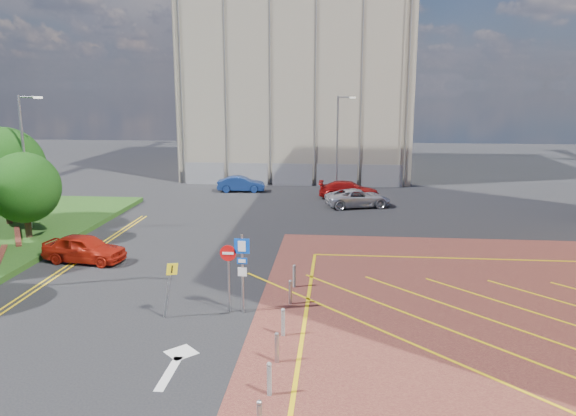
# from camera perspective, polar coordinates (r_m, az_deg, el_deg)

# --- Properties ---
(ground) EXTENTS (140.00, 140.00, 0.00)m
(ground) POSITION_cam_1_polar(r_m,az_deg,el_deg) (21.97, -6.34, -11.45)
(ground) COLOR black
(ground) RESTS_ON ground
(tree_c) EXTENTS (4.00, 4.00, 4.90)m
(tree_c) POSITION_cam_1_polar(r_m,az_deg,el_deg) (35.00, -25.22, 1.89)
(tree_c) COLOR #3D2B1C
(tree_c) RESTS_ON grass_bed
(tree_d) EXTENTS (5.00, 5.00, 6.08)m
(tree_d) POSITION_cam_1_polar(r_m,az_deg,el_deg) (38.99, -26.92, 3.69)
(tree_d) COLOR #3D2B1C
(tree_d) RESTS_ON grass_bed
(lamp_left_far) EXTENTS (1.53, 0.16, 8.00)m
(lamp_left_far) POSITION_cam_1_polar(r_m,az_deg,el_deg) (36.97, -25.11, 4.70)
(lamp_left_far) COLOR #9EA0A8
(lamp_left_far) RESTS_ON grass_bed
(lamp_back) EXTENTS (1.53, 0.16, 8.00)m
(lamp_back) POSITION_cam_1_polar(r_m,az_deg,el_deg) (47.88, 5.13, 6.93)
(lamp_back) COLOR #9EA0A8
(lamp_back) RESTS_ON ground
(sign_cluster) EXTENTS (1.17, 0.12, 3.20)m
(sign_cluster) POSITION_cam_1_polar(r_m,az_deg,el_deg) (22.12, -5.19, -5.83)
(sign_cluster) COLOR #9EA0A8
(sign_cluster) RESTS_ON ground
(warning_sign) EXTENTS (0.63, 0.39, 2.25)m
(warning_sign) POSITION_cam_1_polar(r_m,az_deg,el_deg) (22.15, -11.96, -7.47)
(warning_sign) COLOR #9EA0A8
(warning_sign) RESTS_ON ground
(bollard_row) EXTENTS (0.14, 11.14, 0.90)m
(bollard_row) POSITION_cam_1_polar(r_m,az_deg,el_deg) (19.94, -0.70, -12.45)
(bollard_row) COLOR #9EA0A8
(bollard_row) RESTS_ON forecourt
(construction_building) EXTENTS (21.20, 19.20, 22.00)m
(construction_building) POSITION_cam_1_polar(r_m,az_deg,el_deg) (59.86, 1.27, 14.42)
(construction_building) COLOR #A49786
(construction_building) RESTS_ON ground
(construction_fence) EXTENTS (21.60, 0.06, 2.00)m
(construction_fence) POSITION_cam_1_polar(r_m,az_deg,el_deg) (50.39, 1.55, 3.40)
(construction_fence) COLOR gray
(construction_fence) RESTS_ON ground
(car_red_left) EXTENTS (4.41, 2.26, 1.44)m
(car_red_left) POSITION_cam_1_polar(r_m,az_deg,el_deg) (30.47, -19.98, -3.87)
(car_red_left) COLOR red
(car_red_left) RESTS_ON ground
(car_blue_back) EXTENTS (4.07, 1.68, 1.31)m
(car_blue_back) POSITION_cam_1_polar(r_m,az_deg,el_deg) (47.79, -4.78, 2.45)
(car_blue_back) COLOR navy
(car_blue_back) RESTS_ON ground
(car_red_back) EXTENTS (4.81, 2.02, 1.39)m
(car_red_back) POSITION_cam_1_polar(r_m,az_deg,el_deg) (44.91, 6.21, 1.83)
(car_red_back) COLOR #A10E0D
(car_red_back) RESTS_ON ground
(car_silver_back) EXTENTS (5.23, 3.45, 1.33)m
(car_silver_back) POSITION_cam_1_polar(r_m,az_deg,el_deg) (41.91, 7.12, 1.01)
(car_silver_back) COLOR #BBBBC3
(car_silver_back) RESTS_ON ground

